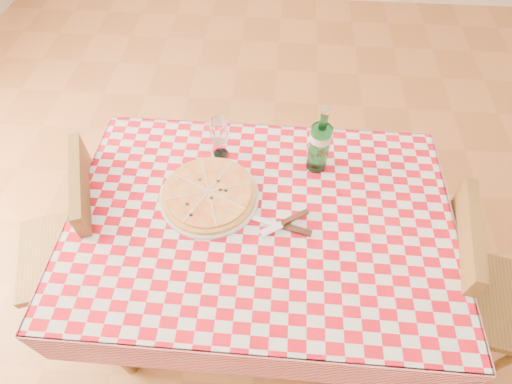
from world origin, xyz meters
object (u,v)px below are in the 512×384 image
at_px(chair_near, 461,283).
at_px(wine_glass, 219,139).
at_px(water_bottle, 320,139).
at_px(dining_table, 260,232).
at_px(pizza_plate, 209,193).
at_px(chair_far, 82,237).

bearing_deg(chair_near, wine_glass, 169.71).
bearing_deg(water_bottle, dining_table, -127.43).
xyz_separation_m(dining_table, water_bottle, (0.19, 0.25, 0.24)).
bearing_deg(dining_table, pizza_plate, 159.30).
bearing_deg(pizza_plate, wine_glass, 86.51).
relative_size(dining_table, chair_far, 1.39).
distance_m(dining_table, pizza_plate, 0.23).
height_order(chair_near, chair_far, chair_far).
relative_size(water_bottle, wine_glass, 1.68).
height_order(dining_table, water_bottle, water_bottle).
bearing_deg(dining_table, chair_near, -4.41).
relative_size(dining_table, chair_near, 1.40).
distance_m(pizza_plate, water_bottle, 0.43).
xyz_separation_m(chair_far, water_bottle, (0.91, 0.22, 0.40)).
bearing_deg(wine_glass, water_bottle, -5.00).
height_order(chair_far, water_bottle, water_bottle).
bearing_deg(water_bottle, pizza_plate, -154.65).
distance_m(pizza_plate, wine_glass, 0.22).
relative_size(chair_near, chair_far, 0.99).
relative_size(pizza_plate, wine_glass, 2.11).
bearing_deg(pizza_plate, dining_table, -20.70).
bearing_deg(dining_table, wine_glass, 121.71).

